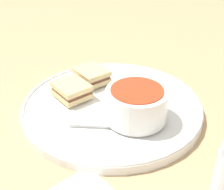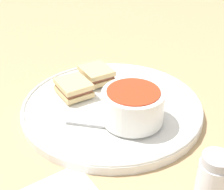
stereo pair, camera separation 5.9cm
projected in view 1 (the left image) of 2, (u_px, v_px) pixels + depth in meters
ground_plane at (112, 111)px, 0.61m from camera, size 2.40×2.40×0.00m
plate at (112, 106)px, 0.61m from camera, size 0.35×0.35×0.02m
soup_bowl at (136, 104)px, 0.54m from camera, size 0.11×0.11×0.06m
spoon at (123, 126)px, 0.53m from camera, size 0.11×0.08×0.01m
sandwich_half_near at (91, 75)px, 0.67m from camera, size 0.08×0.07×0.03m
sandwich_half_far at (71, 90)px, 0.61m from camera, size 0.08×0.07×0.03m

